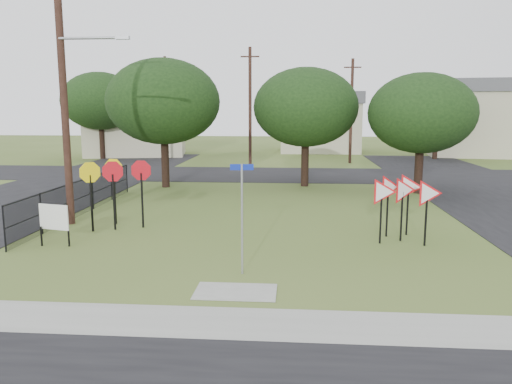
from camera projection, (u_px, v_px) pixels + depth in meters
ground at (245, 263)px, 14.57m from camera, size 140.00×140.00×0.00m
sidewalk at (225, 323)px, 10.44m from camera, size 30.00×1.60×0.02m
planting_strip at (217, 350)px, 9.26m from camera, size 30.00×0.80×0.02m
street_left at (30, 197)px, 25.32m from camera, size 8.00×50.00×0.02m
street_far at (274, 175)px, 34.24m from camera, size 60.00×8.00×0.02m
curb_pad at (236, 292)px, 12.21m from camera, size 2.00×1.20×0.02m
street_name_sign at (242, 212)px, 13.31m from camera, size 0.62×0.07×3.00m
stop_sign_cluster at (115, 178)px, 18.53m from camera, size 2.38×1.61×2.58m
yield_sign_cluster at (402, 193)px, 16.81m from camera, size 2.40×1.64×2.24m
info_board at (54, 218)px, 16.18m from camera, size 1.09×0.31×1.39m
utility_pole_main at (65, 88)px, 18.69m from camera, size 3.55×0.33×10.00m
far_pole_a at (250, 107)px, 37.58m from camera, size 1.40×0.24×9.00m
far_pole_b at (351, 110)px, 40.94m from camera, size 1.40×0.24×8.50m
far_pole_c at (166, 107)px, 44.09m from camera, size 1.40×0.24×9.00m
fence_run at (82, 196)px, 21.17m from camera, size 0.05×11.55×1.50m
house_left at (137, 118)px, 48.49m from camera, size 10.58×8.88×7.20m
house_mid at (320, 122)px, 53.09m from camera, size 8.40×8.40×6.20m
house_right at (468, 118)px, 48.00m from camera, size 8.30×8.30×7.20m
tree_near_left at (163, 102)px, 28.01m from camera, size 6.40×6.40×7.27m
tree_near_mid at (306, 107)px, 28.43m from camera, size 6.00×6.00×6.80m
tree_near_right at (422, 113)px, 26.05m from camera, size 5.60×5.60×6.33m
tree_far_left at (100, 101)px, 44.46m from camera, size 6.80×6.80×7.73m
tree_far_right at (437, 108)px, 44.23m from camera, size 6.00×6.00×6.80m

